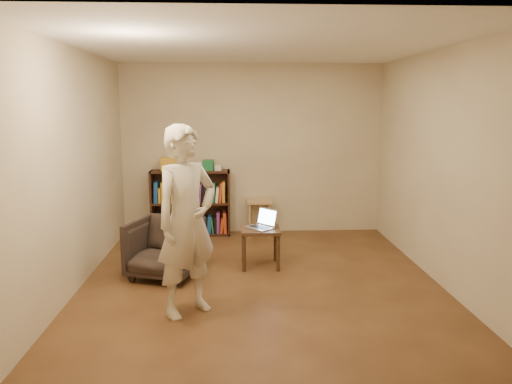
{
  "coord_description": "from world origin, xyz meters",
  "views": [
    {
      "loc": [
        -0.31,
        -5.44,
        2.0
      ],
      "look_at": [
        -0.03,
        0.35,
        0.97
      ],
      "focal_mm": 35.0,
      "sensor_mm": 36.0,
      "label": 1
    }
  ],
  "objects_px": {
    "stool": "(259,207)",
    "bookshelf": "(191,207)",
    "person": "(187,221)",
    "side_table": "(260,235)",
    "armchair": "(165,248)",
    "laptop": "(263,223)"
  },
  "relations": [
    {
      "from": "stool",
      "to": "bookshelf",
      "type": "bearing_deg",
      "value": 176.49
    },
    {
      "from": "stool",
      "to": "person",
      "type": "xyz_separation_m",
      "value": [
        -0.84,
        -2.88,
        0.47
      ]
    },
    {
      "from": "side_table",
      "to": "person",
      "type": "height_order",
      "value": "person"
    },
    {
      "from": "person",
      "to": "side_table",
      "type": "bearing_deg",
      "value": 19.55
    },
    {
      "from": "armchair",
      "to": "side_table",
      "type": "bearing_deg",
      "value": 35.0
    },
    {
      "from": "armchair",
      "to": "stool",
      "type": "bearing_deg",
      "value": 75.78
    },
    {
      "from": "side_table",
      "to": "person",
      "type": "relative_size",
      "value": 0.27
    },
    {
      "from": "bookshelf",
      "to": "stool",
      "type": "xyz_separation_m",
      "value": [
        1.04,
        -0.06,
        0.0
      ]
    },
    {
      "from": "side_table",
      "to": "laptop",
      "type": "xyz_separation_m",
      "value": [
        0.03,
        0.02,
        0.14
      ]
    },
    {
      "from": "side_table",
      "to": "laptop",
      "type": "bearing_deg",
      "value": 33.34
    },
    {
      "from": "armchair",
      "to": "person",
      "type": "bearing_deg",
      "value": -52.09
    },
    {
      "from": "stool",
      "to": "person",
      "type": "distance_m",
      "value": 3.03
    },
    {
      "from": "armchair",
      "to": "side_table",
      "type": "distance_m",
      "value": 1.18
    },
    {
      "from": "person",
      "to": "armchair",
      "type": "bearing_deg",
      "value": 68.13
    },
    {
      "from": "stool",
      "to": "person",
      "type": "relative_size",
      "value": 0.3
    },
    {
      "from": "person",
      "to": "stool",
      "type": "bearing_deg",
      "value": 32.8
    },
    {
      "from": "stool",
      "to": "side_table",
      "type": "xyz_separation_m",
      "value": [
        -0.06,
        -1.51,
        -0.04
      ]
    },
    {
      "from": "side_table",
      "to": "laptop",
      "type": "height_order",
      "value": "laptop"
    },
    {
      "from": "bookshelf",
      "to": "laptop",
      "type": "xyz_separation_m",
      "value": [
        1.01,
        -1.55,
        0.1
      ]
    },
    {
      "from": "armchair",
      "to": "side_table",
      "type": "relative_size",
      "value": 1.55
    },
    {
      "from": "bookshelf",
      "to": "laptop",
      "type": "distance_m",
      "value": 1.86
    },
    {
      "from": "side_table",
      "to": "bookshelf",
      "type": "bearing_deg",
      "value": 121.88
    }
  ]
}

